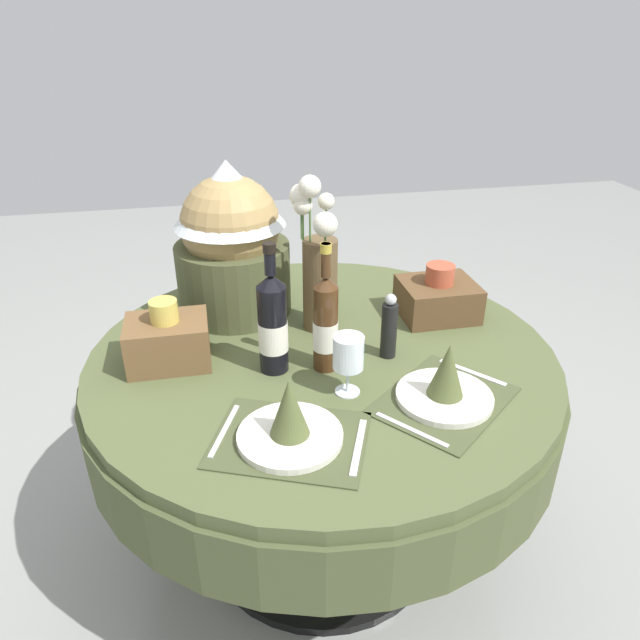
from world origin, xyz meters
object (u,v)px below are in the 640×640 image
object	(u,v)px
wine_bottle_left	(273,324)
wine_glass_right	(348,354)
place_setting_left	(290,423)
woven_basket_side_right	(438,297)
dining_table	(322,392)
flower_vase	(318,263)
place_setting_right	(446,385)
gift_tub_back_left	(231,236)
woven_basket_side_left	(168,340)
wine_bottle_centre	(326,323)
pepper_mill	(389,328)

from	to	relation	value
wine_bottle_left	wine_glass_right	xyz separation A→B (m)	(0.17, -0.15, -0.03)
place_setting_left	woven_basket_side_right	size ratio (longest dim) A/B	1.80
dining_table	flower_vase	xyz separation A→B (m)	(0.02, 0.14, 0.35)
place_setting_right	wine_glass_right	world-z (taller)	wine_glass_right
flower_vase	gift_tub_back_left	bearing A→B (deg)	143.80
woven_basket_side_left	dining_table	bearing A→B (deg)	-2.74
wine_bottle_centre	gift_tub_back_left	bearing A→B (deg)	117.61
dining_table	flower_vase	distance (m)	0.38
wine_bottle_centre	place_setting_right	bearing A→B (deg)	-39.48
dining_table	woven_basket_side_right	distance (m)	0.47
place_setting_right	flower_vase	world-z (taller)	flower_vase
wine_bottle_centre	pepper_mill	distance (m)	0.19
dining_table	wine_glass_right	xyz separation A→B (m)	(0.02, -0.22, 0.26)
wine_bottle_left	pepper_mill	world-z (taller)	wine_bottle_left
flower_vase	wine_bottle_centre	distance (m)	0.24
place_setting_right	flower_vase	size ratio (longest dim) A/B	0.91
wine_bottle_centre	gift_tub_back_left	distance (m)	0.47
pepper_mill	woven_basket_side_right	size ratio (longest dim) A/B	0.83
dining_table	woven_basket_side_left	size ratio (longest dim) A/B	6.16
place_setting_left	wine_bottle_centre	distance (m)	0.33
gift_tub_back_left	wine_bottle_centre	bearing A→B (deg)	-62.39
dining_table	woven_basket_side_right	bearing A→B (deg)	19.34
wine_bottle_centre	gift_tub_back_left	xyz separation A→B (m)	(-0.21, 0.40, 0.12)
wine_bottle_left	place_setting_left	bearing A→B (deg)	-91.04
wine_bottle_left	gift_tub_back_left	bearing A→B (deg)	100.88
dining_table	wine_bottle_centre	bearing A→B (deg)	-96.74
flower_vase	woven_basket_side_right	size ratio (longest dim) A/B	2.04
dining_table	wine_bottle_centre	distance (m)	0.29
wine_glass_right	woven_basket_side_right	xyz separation A→B (m)	(0.38, 0.36, -0.05)
place_setting_left	flower_vase	bearing A→B (deg)	71.79
wine_glass_right	pepper_mill	world-z (taller)	pepper_mill
pepper_mill	wine_bottle_centre	bearing A→B (deg)	-172.35
woven_basket_side_left	wine_glass_right	bearing A→B (deg)	-28.21
flower_vase	wine_glass_right	bearing A→B (deg)	-89.39
wine_bottle_centre	woven_basket_side_left	xyz separation A→B (m)	(-0.41, 0.11, -0.06)
woven_basket_side_left	gift_tub_back_left	bearing A→B (deg)	55.08
wine_glass_right	flower_vase	bearing A→B (deg)	90.61
flower_vase	gift_tub_back_left	xyz separation A→B (m)	(-0.24, 0.17, 0.04)
flower_vase	wine_bottle_centre	xyz separation A→B (m)	(-0.03, -0.23, -0.07)
wine_bottle_left	wine_glass_right	bearing A→B (deg)	-41.39
place_setting_left	place_setting_right	bearing A→B (deg)	10.32
flower_vase	gift_tub_back_left	distance (m)	0.30
place_setting_right	pepper_mill	size ratio (longest dim) A/B	2.25
place_setting_left	place_setting_right	xyz separation A→B (m)	(0.40, 0.07, 0.00)
flower_vase	woven_basket_side_right	xyz separation A→B (m)	(0.38, 0.00, -0.15)
wine_bottle_left	woven_basket_side_left	bearing A→B (deg)	161.83
wine_bottle_left	woven_basket_side_right	size ratio (longest dim) A/B	1.56
place_setting_left	flower_vase	world-z (taller)	flower_vase
wine_bottle_left	flower_vase	bearing A→B (deg)	51.98
place_setting_left	wine_bottle_left	distance (m)	0.32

